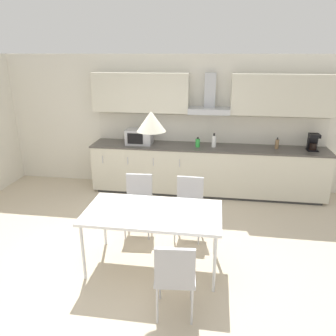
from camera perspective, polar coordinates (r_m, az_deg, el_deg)
The scene contains 15 objects.
ground_plane at distance 4.51m, azimuth -5.83°, elevation -15.08°, with size 9.33×7.69×0.02m, color beige.
wall_back at distance 6.41m, azimuth -0.53°, elevation 7.95°, with size 7.46×0.10×2.52m, color silver.
kitchen_counter at distance 6.20m, azimuth 6.72°, elevation -0.28°, with size 4.31×0.67×0.91m.
backsplash_tile at distance 6.30m, azimuth 7.08°, elevation 6.77°, with size 4.29×0.02×0.52m, color silver.
upper_wall_cabinets at distance 6.03m, azimuth 7.30°, elevation 12.66°, with size 4.29×0.40×0.70m.
microwave at distance 6.18m, azimuth -5.01°, elevation 5.48°, with size 0.48×0.35×0.28m.
coffee_maker at distance 6.28m, azimuth 23.93°, elevation 4.17°, with size 0.18×0.19×0.30m.
bottle_green at distance 5.99m, azimuth 5.19°, elevation 4.40°, with size 0.08×0.08×0.18m.
bottle_white at distance 6.02m, azimuth 8.00°, elevation 4.66°, with size 0.08×0.08×0.25m.
bottle_brown at distance 6.17m, azimuth 18.44°, elevation 4.00°, with size 0.07×0.07×0.20m.
dining_table at distance 3.96m, azimuth -2.66°, elevation -8.11°, with size 1.63×0.87×0.76m.
chair_near_right at distance 3.32m, azimuth 1.24°, elevation -17.82°, with size 0.43×0.43×0.87m.
chair_far_left at distance 4.83m, azimuth -5.15°, elevation -5.23°, with size 0.43×0.43×0.87m.
chair_far_right at distance 4.72m, azimuth 3.71°, elevation -5.80°, with size 0.41×0.41×0.87m.
pendant_lamp at distance 3.58m, azimuth -2.94°, elevation 8.13°, with size 0.32×0.32×0.22m, color silver.
Camera 1 is at (0.98, -3.59, 2.55)m, focal length 35.00 mm.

